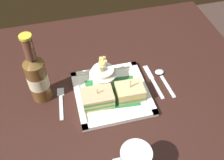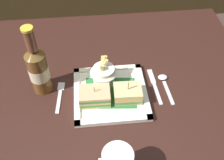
{
  "view_description": "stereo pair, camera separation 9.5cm",
  "coord_description": "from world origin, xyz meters",
  "views": [
    {
      "loc": [
        -0.17,
        -0.66,
        1.48
      ],
      "look_at": [
        -0.01,
        -0.03,
        0.78
      ],
      "focal_mm": 43.45,
      "sensor_mm": 36.0,
      "label": 1
    },
    {
      "loc": [
        -0.07,
        -0.67,
        1.48
      ],
      "look_at": [
        -0.01,
        -0.03,
        0.78
      ],
      "focal_mm": 43.45,
      "sensor_mm": 36.0,
      "label": 2
    }
  ],
  "objects": [
    {
      "name": "dining_table",
      "position": [
        0.0,
        0.0,
        0.59
      ],
      "size": [
        1.07,
        0.86,
        0.74
      ],
      "color": "#321A15",
      "rests_on": "ground_plane"
    },
    {
      "name": "square_plate",
      "position": [
        -0.02,
        -0.06,
        0.75
      ],
      "size": [
        0.25,
        0.25,
        0.02
      ],
      "color": "white",
      "rests_on": "dining_table"
    },
    {
      "name": "sandwich_half_left",
      "position": [
        -0.07,
        -0.09,
        0.78
      ],
      "size": [
        0.11,
        0.08,
        0.07
      ],
      "color": "tan",
      "rests_on": "square_plate"
    },
    {
      "name": "sandwich_half_right",
      "position": [
        0.04,
        -0.09,
        0.78
      ],
      "size": [
        0.1,
        0.07,
        0.08
      ],
      "color": "tan",
      "rests_on": "square_plate"
    },
    {
      "name": "fries_cup",
      "position": [
        -0.04,
        -0.01,
        0.8
      ],
      "size": [
        0.1,
        0.1,
        0.11
      ],
      "color": "silver",
      "rests_on": "square_plate"
    },
    {
      "name": "beer_bottle",
      "position": [
        -0.26,
        -0.01,
        0.84
      ],
      "size": [
        0.07,
        0.07,
        0.27
      ],
      "color": "brown",
      "rests_on": "dining_table"
    },
    {
      "name": "fork",
      "position": [
        -0.2,
        -0.05,
        0.74
      ],
      "size": [
        0.03,
        0.14,
        0.0
      ],
      "color": "silver",
      "rests_on": "dining_table"
    },
    {
      "name": "knife",
      "position": [
        0.15,
        -0.03,
        0.74
      ],
      "size": [
        0.02,
        0.17,
        0.0
      ],
      "color": "silver",
      "rests_on": "dining_table"
    },
    {
      "name": "spoon",
      "position": [
        0.18,
        -0.03,
        0.75
      ],
      "size": [
        0.04,
        0.14,
        0.01
      ],
      "color": "silver",
      "rests_on": "dining_table"
    }
  ]
}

